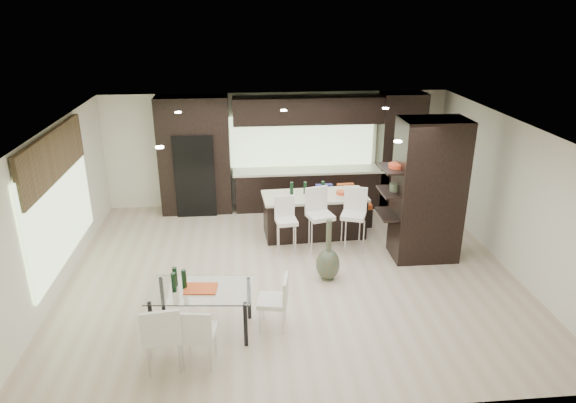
{
  "coord_description": "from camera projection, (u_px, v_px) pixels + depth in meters",
  "views": [
    {
      "loc": [
        -0.83,
        -8.27,
        4.62
      ],
      "look_at": [
        0.0,
        0.6,
        1.15
      ],
      "focal_mm": 32.0,
      "sensor_mm": 36.0,
      "label": 1
    }
  ],
  "objects": [
    {
      "name": "partition_column",
      "position": [
        428.0,
        191.0,
        9.53
      ],
      "size": [
        1.2,
        0.8,
        2.7
      ],
      "primitive_type": "cube",
      "color": "black",
      "rests_on": "ground"
    },
    {
      "name": "chair_near",
      "position": [
        199.0,
        337.0,
        6.88
      ],
      "size": [
        0.53,
        0.53,
        0.86
      ],
      "primitive_type": "cube",
      "rotation": [
        0.0,
        0.0,
        -0.15
      ],
      "color": "white",
      "rests_on": "ground"
    },
    {
      "name": "refrigerator",
      "position": [
        196.0,
        173.0,
        11.8
      ],
      "size": [
        0.9,
        0.68,
        1.9
      ],
      "primitive_type": "cube",
      "color": "black",
      "rests_on": "ground"
    },
    {
      "name": "ceiling",
      "position": [
        291.0,
        127.0,
        8.44
      ],
      "size": [
        8.0,
        7.0,
        0.02
      ],
      "primitive_type": "cube",
      "color": "white",
      "rests_on": "ground"
    },
    {
      "name": "ground",
      "position": [
        291.0,
        272.0,
        9.42
      ],
      "size": [
        8.0,
        8.0,
        0.0
      ],
      "primitive_type": "plane",
      "color": "#C8B399",
      "rests_on": "ground"
    },
    {
      "name": "right_wall",
      "position": [
        511.0,
        196.0,
        9.28
      ],
      "size": [
        0.02,
        7.0,
        2.7
      ],
      "primitive_type": "cube",
      "color": "white",
      "rests_on": "ground"
    },
    {
      "name": "stool_mid",
      "position": [
        320.0,
        227.0,
        10.01
      ],
      "size": [
        0.56,
        0.56,
        1.04
      ],
      "primitive_type": "cube",
      "rotation": [
        0.0,
        0.0,
        0.27
      ],
      "color": "white",
      "rests_on": "ground"
    },
    {
      "name": "bench",
      "position": [
        339.0,
        214.0,
        11.31
      ],
      "size": [
        1.4,
        0.59,
        0.53
      ],
      "primitive_type": "cube",
      "rotation": [
        0.0,
        0.0,
        0.04
      ],
      "color": "black",
      "rests_on": "ground"
    },
    {
      "name": "back_wall",
      "position": [
        277.0,
        150.0,
        12.18
      ],
      "size": [
        8.0,
        0.02,
        2.7
      ],
      "primitive_type": "cube",
      "color": "white",
      "rests_on": "ground"
    },
    {
      "name": "kitchen_island",
      "position": [
        314.0,
        215.0,
        10.77
      ],
      "size": [
        2.18,
        1.03,
        0.89
      ],
      "primitive_type": "cube",
      "rotation": [
        0.0,
        0.0,
        0.05
      ],
      "color": "black",
      "rests_on": "ground"
    },
    {
      "name": "back_cabinetry",
      "position": [
        299.0,
        153.0,
        11.91
      ],
      "size": [
        6.8,
        0.68,
        2.7
      ],
      "primitive_type": "cube",
      "color": "black",
      "rests_on": "ground"
    },
    {
      "name": "stool_right",
      "position": [
        353.0,
        226.0,
        10.08
      ],
      "size": [
        0.58,
        0.58,
        1.02
      ],
      "primitive_type": "cube",
      "rotation": [
        0.0,
        0.0,
        -0.36
      ],
      "color": "white",
      "rests_on": "ground"
    },
    {
      "name": "window_left",
      "position": [
        60.0,
        207.0,
        8.77
      ],
      "size": [
        0.04,
        3.2,
        1.9
      ],
      "primitive_type": "cube",
      "color": "#B2D199",
      "rests_on": "left_wall"
    },
    {
      "name": "ceiling_spots",
      "position": [
        290.0,
        125.0,
        8.68
      ],
      "size": [
        4.0,
        3.0,
        0.02
      ],
      "primitive_type": "cube",
      "color": "white",
      "rests_on": "ceiling"
    },
    {
      "name": "chair_end",
      "position": [
        273.0,
        305.0,
        7.67
      ],
      "size": [
        0.5,
        0.5,
        0.8
      ],
      "primitive_type": "cube",
      "rotation": [
        0.0,
        0.0,
        1.38
      ],
      "color": "white",
      "rests_on": "ground"
    },
    {
      "name": "left_wall",
      "position": [
        54.0,
        211.0,
        8.58
      ],
      "size": [
        0.02,
        7.0,
        2.7
      ],
      "primitive_type": "cube",
      "color": "white",
      "rests_on": "ground"
    },
    {
      "name": "stone_accent",
      "position": [
        53.0,
        156.0,
        8.45
      ],
      "size": [
        0.08,
        3.0,
        0.8
      ],
      "primitive_type": "cube",
      "color": "brown",
      "rests_on": "left_wall"
    },
    {
      "name": "stool_left",
      "position": [
        286.0,
        231.0,
        10.01
      ],
      "size": [
        0.44,
        0.44,
        0.9
      ],
      "primitive_type": "cube",
      "rotation": [
        0.0,
        0.0,
        0.11
      ],
      "color": "white",
      "rests_on": "ground"
    },
    {
      "name": "window_back",
      "position": [
        302.0,
        141.0,
        12.12
      ],
      "size": [
        3.4,
        0.04,
        1.2
      ],
      "primitive_type": "cube",
      "color": "#B2D199",
      "rests_on": "back_wall"
    },
    {
      "name": "dining_table",
      "position": [
        202.0,
        310.0,
        7.59
      ],
      "size": [
        1.57,
        0.98,
        0.72
      ],
      "primitive_type": "cube",
      "rotation": [
        0.0,
        0.0,
        -0.09
      ],
      "color": "white",
      "rests_on": "ground"
    },
    {
      "name": "chair_far",
      "position": [
        163.0,
        337.0,
        6.81
      ],
      "size": [
        0.56,
        0.56,
        0.93
      ],
      "primitive_type": "cube",
      "rotation": [
        0.0,
        0.0,
        0.13
      ],
      "color": "white",
      "rests_on": "ground"
    },
    {
      "name": "floor_vase",
      "position": [
        328.0,
        250.0,
        8.97
      ],
      "size": [
        0.49,
        0.49,
        1.14
      ],
      "primitive_type": null,
      "rotation": [
        0.0,
        0.0,
        -0.19
      ],
      "color": "#414935",
      "rests_on": "ground"
    }
  ]
}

